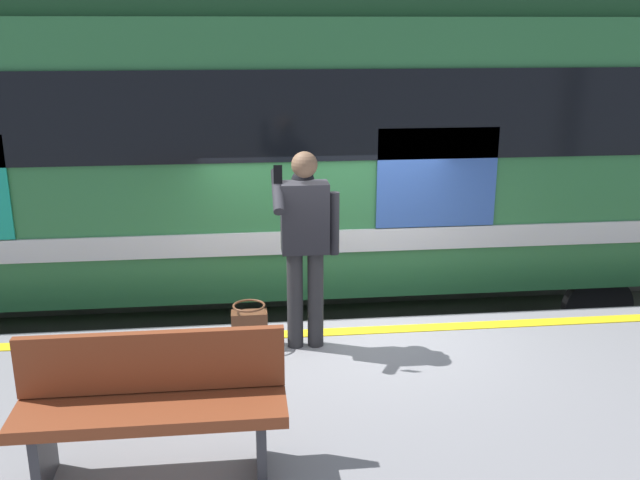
# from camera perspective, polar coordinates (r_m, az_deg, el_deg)

# --- Properties ---
(ground_plane) EXTENTS (24.71, 24.71, 0.00)m
(ground_plane) POSITION_cam_1_polar(r_m,az_deg,el_deg) (7.44, 0.98, -13.57)
(ground_plane) COLOR #4C4742
(safety_line) EXTENTS (13.66, 0.16, 0.01)m
(safety_line) POSITION_cam_1_polar(r_m,az_deg,el_deg) (6.70, 1.35, -7.31)
(safety_line) COLOR yellow
(safety_line) RESTS_ON platform
(track_rail_near) EXTENTS (18.12, 0.08, 0.16)m
(track_rail_near) POSITION_cam_1_polar(r_m,az_deg,el_deg) (8.74, -0.30, -8.12)
(track_rail_near) COLOR slate
(track_rail_near) RESTS_ON ground
(track_rail_far) EXTENTS (18.12, 0.08, 0.16)m
(track_rail_far) POSITION_cam_1_polar(r_m,az_deg,el_deg) (10.05, -1.17, -4.70)
(track_rail_far) COLOR slate
(track_rail_far) RESTS_ON ground
(train_carriage) EXTENTS (13.90, 3.09, 3.91)m
(train_carriage) POSITION_cam_1_polar(r_m,az_deg,el_deg) (8.70, -9.25, 8.20)
(train_carriage) COLOR #2D723F
(train_carriage) RESTS_ON ground
(passenger) EXTENTS (0.57, 0.55, 1.74)m
(passenger) POSITION_cam_1_polar(r_m,az_deg,el_deg) (6.09, -1.20, 0.48)
(passenger) COLOR #262628
(passenger) RESTS_ON platform
(handbag) EXTENTS (0.32, 0.29, 0.39)m
(handbag) POSITION_cam_1_polar(r_m,az_deg,el_deg) (6.39, -5.62, -6.89)
(handbag) COLOR #59331E
(handbag) RESTS_ON platform
(bench) EXTENTS (1.67, 0.44, 0.90)m
(bench) POSITION_cam_1_polar(r_m,az_deg,el_deg) (4.69, -13.22, -12.34)
(bench) COLOR brown
(bench) RESTS_ON platform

